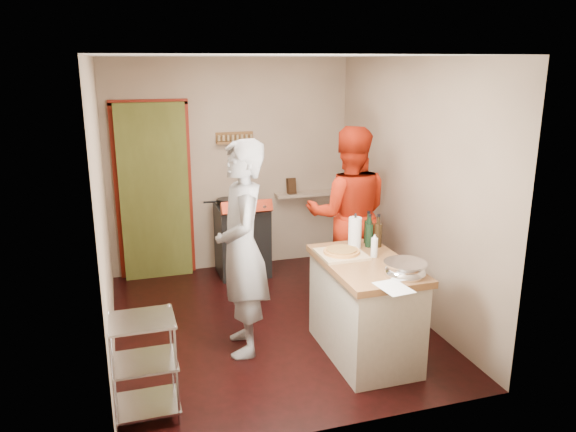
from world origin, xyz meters
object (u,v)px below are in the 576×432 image
Objects in this scene: wire_shelving at (143,363)px; person_stripe at (242,249)px; island at (365,306)px; stove at (242,239)px; person_red at (348,215)px.

person_stripe is (0.92, 0.78, 0.53)m from wire_shelving.
stove is at bearing 104.85° from island.
wire_shelving is 0.41× the size of person_stripe.
island is 0.69× the size of person_stripe.
stove is 1.49m from person_red.
island reaches higher than wire_shelving.
wire_shelving is 1.32m from person_stripe.
island is 0.70× the size of person_red.
person_stripe is at bearing -102.42° from stove.
person_stripe reaches higher than stove.
stove is 0.75× the size of island.
island is (0.60, -2.26, 0.02)m from stove.
person_stripe is at bearing 49.11° from person_red.
stove is 2.94m from wire_shelving.
stove is 0.53× the size of person_red.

